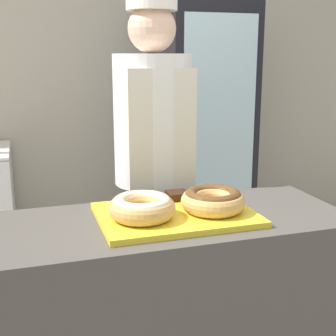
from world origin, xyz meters
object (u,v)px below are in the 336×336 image
(beverage_fridge, at_px, (203,125))
(donut_chocolate_glaze, at_px, (213,200))
(brownie_back_left, at_px, (150,198))
(baker_person, at_px, (153,167))
(brownie_back_right, at_px, (178,195))
(serving_tray, at_px, (176,215))
(donut_light_glaze, at_px, (142,206))

(beverage_fridge, bearing_deg, donut_chocolate_glaze, -110.56)
(brownie_back_left, relative_size, baker_person, 0.05)
(brownie_back_left, relative_size, brownie_back_right, 1.00)
(serving_tray, distance_m, donut_light_glaze, 0.16)
(brownie_back_right, xyz_separation_m, beverage_fridge, (0.74, 1.56, 0.05))
(brownie_back_left, distance_m, brownie_back_right, 0.13)
(baker_person, bearing_deg, beverage_fridge, 57.29)
(serving_tray, xyz_separation_m, brownie_back_left, (-0.06, 0.16, 0.03))
(donut_light_glaze, xyz_separation_m, brownie_back_right, (0.21, 0.19, -0.03))
(brownie_back_left, relative_size, beverage_fridge, 0.05)
(donut_chocolate_glaze, distance_m, baker_person, 0.62)
(donut_light_glaze, distance_m, brownie_back_right, 0.29)
(brownie_back_left, height_order, baker_person, baker_person)
(donut_chocolate_glaze, bearing_deg, donut_light_glaze, 180.00)
(donut_chocolate_glaze, bearing_deg, baker_person, 96.55)
(brownie_back_right, distance_m, beverage_fridge, 1.73)
(donut_light_glaze, bearing_deg, donut_chocolate_glaze, 0.00)
(serving_tray, bearing_deg, brownie_back_left, 111.16)
(donut_chocolate_glaze, height_order, baker_person, baker_person)
(baker_person, relative_size, beverage_fridge, 0.92)
(brownie_back_left, xyz_separation_m, brownie_back_right, (0.13, 0.00, 0.00))
(serving_tray, xyz_separation_m, donut_light_glaze, (-0.15, -0.03, 0.06))
(donut_light_glaze, distance_m, donut_chocolate_glaze, 0.29)
(donut_light_glaze, distance_m, baker_person, 0.66)
(brownie_back_left, distance_m, baker_person, 0.45)
(brownie_back_right, bearing_deg, serving_tray, -111.16)
(donut_light_glaze, distance_m, beverage_fridge, 2.00)
(baker_person, bearing_deg, serving_tray, -97.19)
(brownie_back_right, bearing_deg, beverage_fridge, 64.60)
(serving_tray, xyz_separation_m, brownie_back_right, (0.06, 0.16, 0.03))
(donut_light_glaze, height_order, brownie_back_right, donut_light_glaze)
(donut_light_glaze, height_order, beverage_fridge, beverage_fridge)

